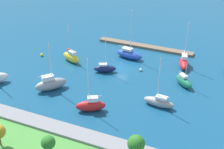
% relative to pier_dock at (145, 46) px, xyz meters
% --- Properties ---
extents(water, '(160.00, 160.00, 0.00)m').
position_rel_pier_dock_xyz_m(water, '(1.00, 14.24, -0.32)').
color(water, navy).
rests_on(water, ground).
extents(pier_dock, '(27.24, 2.19, 0.64)m').
position_rel_pier_dock_xyz_m(pier_dock, '(0.00, 0.00, 0.00)').
color(pier_dock, brown).
rests_on(pier_dock, ground).
extents(breakwater, '(67.13, 3.31, 1.31)m').
position_rel_pier_dock_xyz_m(breakwater, '(1.00, 41.82, 0.34)').
color(breakwater, gray).
rests_on(breakwater, ground).
extents(park_tree_center, '(2.67, 2.67, 5.57)m').
position_rel_pier_dock_xyz_m(park_tree_center, '(-13.46, 44.53, 4.72)').
color(park_tree_center, brown).
rests_on(park_tree_center, shoreline_park).
extents(park_tree_east, '(2.24, 2.24, 4.46)m').
position_rel_pier_dock_xyz_m(park_tree_east, '(-0.76, 48.78, 3.83)').
color(park_tree_east, brown).
rests_on(park_tree_east, shoreline_park).
extents(sailboat_red_inner_mooring, '(3.72, 7.11, 11.65)m').
position_rel_pier_dock_xyz_m(sailboat_red_inner_mooring, '(-12.59, 7.12, 0.90)').
color(sailboat_red_inner_mooring, red).
rests_on(sailboat_red_inner_mooring, water).
extents(sailboat_gray_outer_mooring, '(6.50, 2.33, 10.79)m').
position_rel_pier_dock_xyz_m(sailboat_gray_outer_mooring, '(-11.89, 26.44, 0.73)').
color(sailboat_gray_outer_mooring, gray).
rests_on(sailboat_gray_outer_mooring, water).
extents(sailboat_navy_lone_south, '(5.56, 3.77, 10.29)m').
position_rel_pier_dock_xyz_m(sailboat_navy_lone_south, '(4.21, 17.65, 0.66)').
color(sailboat_navy_lone_south, '#141E4C').
rests_on(sailboat_navy_lone_south, water).
extents(sailboat_yellow_east_end, '(6.15, 3.73, 9.90)m').
position_rel_pier_dock_xyz_m(sailboat_yellow_east_end, '(14.42, 16.07, 0.98)').
color(sailboat_yellow_east_end, yellow).
rests_on(sailboat_yellow_east_end, water).
extents(sailboat_green_mid_basin, '(5.23, 4.93, 8.69)m').
position_rel_pier_dock_xyz_m(sailboat_green_mid_basin, '(-14.65, 16.36, 0.78)').
color(sailboat_green_mid_basin, '#19724C').
rests_on(sailboat_green_mid_basin, water).
extents(sailboat_blue_center_basin, '(7.62, 3.58, 13.11)m').
position_rel_pier_dock_xyz_m(sailboat_blue_center_basin, '(1.63, 8.09, 0.88)').
color(sailboat_blue_center_basin, '#2347B2').
rests_on(sailboat_blue_center_basin, water).
extents(sailboat_red_near_pier, '(6.05, 4.48, 11.47)m').
position_rel_pier_dock_xyz_m(sailboat_red_near_pier, '(-0.08, 33.41, 0.99)').
color(sailboat_red_near_pier, red).
rests_on(sailboat_red_near_pier, water).
extents(sailboat_gray_off_beacon, '(6.31, 6.89, 10.99)m').
position_rel_pier_dock_xyz_m(sailboat_gray_off_beacon, '(11.59, 29.76, 1.13)').
color(sailboat_gray_off_beacon, gray).
rests_on(sailboat_gray_off_beacon, water).
extents(mooring_buoy_yellow, '(0.77, 0.77, 0.77)m').
position_rel_pier_dock_xyz_m(mooring_buoy_yellow, '(23.31, 16.38, 0.06)').
color(mooring_buoy_yellow, yellow).
rests_on(mooring_buoy_yellow, water).
extents(mooring_buoy_white, '(0.68, 0.68, 0.68)m').
position_rel_pier_dock_xyz_m(mooring_buoy_white, '(-3.56, 13.66, 0.02)').
color(mooring_buoy_white, white).
rests_on(mooring_buoy_white, water).
extents(mooring_buoy_red, '(0.85, 0.85, 0.85)m').
position_rel_pier_dock_xyz_m(mooring_buoy_red, '(18.34, 10.92, 0.10)').
color(mooring_buoy_red, red).
rests_on(mooring_buoy_red, water).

